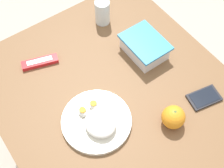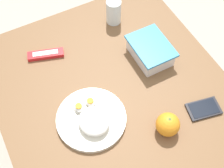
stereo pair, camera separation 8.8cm
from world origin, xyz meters
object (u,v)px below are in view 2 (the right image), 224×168
(candy_bar, at_px, (46,54))
(orange_fruit, at_px, (168,125))
(food_container, at_px, (150,52))
(rice_plate, at_px, (92,119))
(cell_phone, at_px, (204,109))
(drinking_glass, at_px, (114,12))

(candy_bar, bearing_deg, orange_fruit, 27.08)
(food_container, xyz_separation_m, rice_plate, (0.16, -0.34, -0.01))
(cell_phone, height_order, drinking_glass, drinking_glass)
(rice_plate, relative_size, drinking_glass, 2.24)
(orange_fruit, bearing_deg, food_container, 159.15)
(cell_phone, bearing_deg, orange_fruit, -88.64)
(rice_plate, bearing_deg, candy_bar, -173.68)
(rice_plate, height_order, cell_phone, rice_plate)
(food_container, distance_m, candy_bar, 0.43)
(orange_fruit, xyz_separation_m, rice_plate, (-0.15, -0.22, -0.02))
(rice_plate, distance_m, cell_phone, 0.42)
(orange_fruit, relative_size, candy_bar, 0.56)
(candy_bar, bearing_deg, food_container, 61.97)
(rice_plate, relative_size, candy_bar, 1.67)
(food_container, xyz_separation_m, cell_phone, (0.31, 0.05, -0.03))
(food_container, relative_size, rice_plate, 0.73)
(food_container, height_order, cell_phone, food_container)
(orange_fruit, distance_m, candy_bar, 0.58)
(orange_fruit, bearing_deg, drinking_glass, 171.89)
(drinking_glass, bearing_deg, cell_phone, 9.06)
(food_container, distance_m, cell_phone, 0.31)
(candy_bar, bearing_deg, cell_phone, 40.20)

